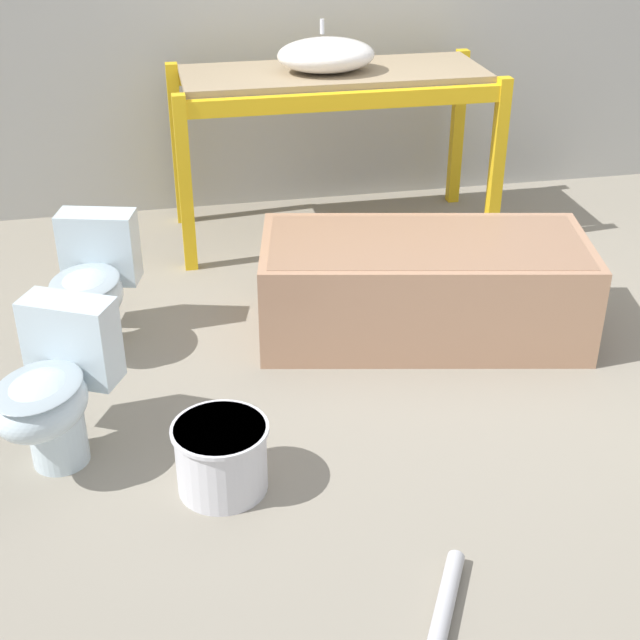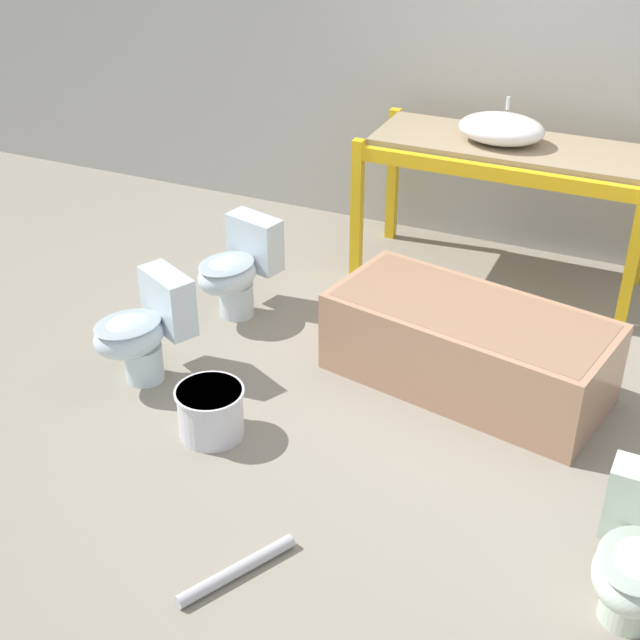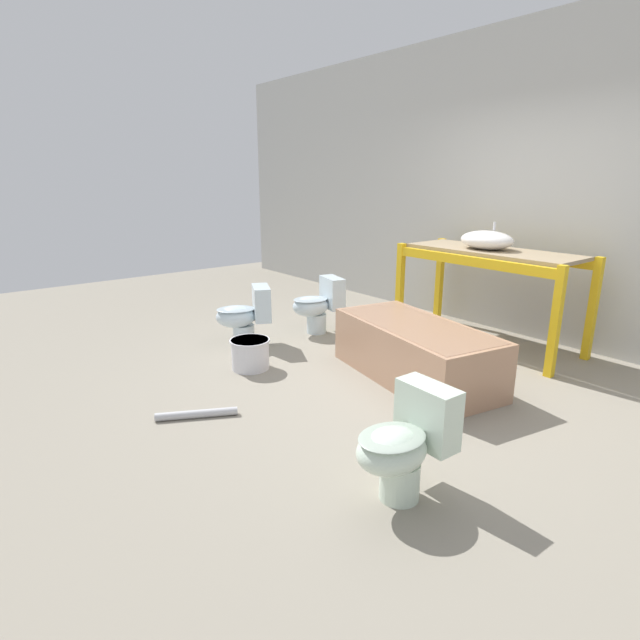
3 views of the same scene
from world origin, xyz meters
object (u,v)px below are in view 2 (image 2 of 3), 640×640
(sink_basin, at_px, (501,129))
(toilet_extra, at_px, (639,556))
(toilet_far, at_px, (237,268))
(toilet_near, at_px, (144,329))
(bathtub_main, at_px, (469,342))
(bucket_white, at_px, (211,411))

(sink_basin, relative_size, toilet_extra, 0.89)
(toilet_far, bearing_deg, toilet_near, -83.47)
(sink_basin, height_order, toilet_extra, sink_basin)
(bathtub_main, relative_size, toilet_far, 2.68)
(bathtub_main, relative_size, toilet_extra, 2.69)
(bathtub_main, height_order, bucket_white, bathtub_main)
(toilet_near, bearing_deg, toilet_far, 108.21)
(toilet_far, distance_m, toilet_extra, 3.01)
(toilet_near, distance_m, toilet_extra, 2.81)
(bucket_white, bearing_deg, toilet_near, 152.65)
(toilet_near, xyz_separation_m, bucket_white, (0.59, -0.31, -0.18))
(bucket_white, bearing_deg, sink_basin, 69.14)
(sink_basin, distance_m, toilet_near, 2.54)
(sink_basin, distance_m, toilet_extra, 2.98)
(toilet_near, relative_size, toilet_extra, 1.05)
(bathtub_main, relative_size, toilet_near, 2.58)
(bathtub_main, xyz_separation_m, toilet_far, (-1.55, 0.17, 0.04))
(bathtub_main, relative_size, bucket_white, 4.56)
(bathtub_main, distance_m, bucket_white, 1.47)
(sink_basin, xyz_separation_m, toilet_far, (-1.33, -1.09, -0.75))
(toilet_near, bearing_deg, toilet_extra, 13.26)
(toilet_near, relative_size, toilet_far, 1.04)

